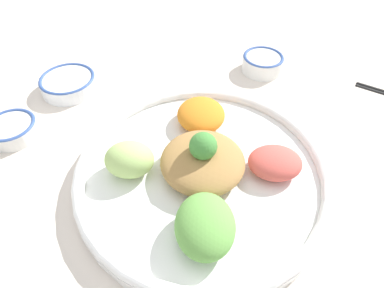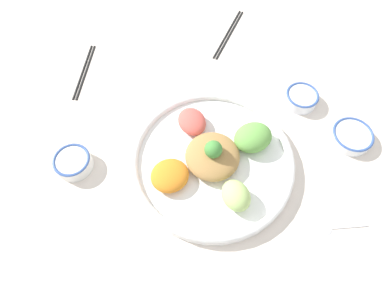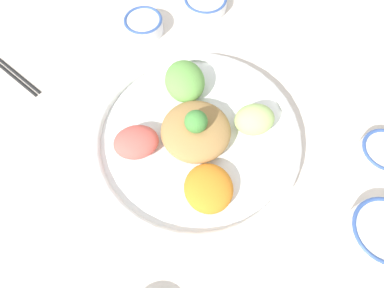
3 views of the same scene
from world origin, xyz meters
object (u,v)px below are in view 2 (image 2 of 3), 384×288
serving_spoon_main (331,226)px  chopsticks_pair_far (229,34)px  rice_bowl_blue (73,162)px  sauce_bowl_dark (352,136)px  salad_platter (213,159)px  sauce_bowl_red (301,98)px  chopsticks_pair_near (84,71)px

serving_spoon_main → chopsticks_pair_far: bearing=103.4°
rice_bowl_blue → chopsticks_pair_far: (0.44, -0.47, -0.02)m
rice_bowl_blue → sauce_bowl_dark: size_ratio=0.87×
salad_platter → rice_bowl_blue: bearing=85.7°
rice_bowl_blue → chopsticks_pair_far: rice_bowl_blue is taller
sauce_bowl_red → chopsticks_pair_far: 0.34m
chopsticks_pair_near → salad_platter: bearing=56.9°
rice_bowl_blue → chopsticks_pair_near: 0.32m
chopsticks_pair_far → salad_platter: bearing=16.2°
serving_spoon_main → sauce_bowl_red: bearing=87.9°
chopsticks_pair_far → serving_spoon_main: (-0.65, -0.14, -0.00)m
sauce_bowl_dark → serving_spoon_main: 0.26m
serving_spoon_main → rice_bowl_blue: bearing=161.3°
chopsticks_pair_far → serving_spoon_main: size_ratio=1.61×
salad_platter → chopsticks_pair_far: 0.48m
rice_bowl_blue → chopsticks_pair_near: bearing=-0.2°
rice_bowl_blue → chopsticks_pair_near: rice_bowl_blue is taller
sauce_bowl_dark → serving_spoon_main: size_ratio=0.80×
chopsticks_pair_near → chopsticks_pair_far: (0.12, -0.47, 0.00)m
salad_platter → sauce_bowl_red: (0.17, -0.28, -0.00)m
sauce_bowl_red → chopsticks_pair_far: (0.29, 0.16, -0.02)m
sauce_bowl_dark → serving_spoon_main: bearing=151.8°
rice_bowl_blue → serving_spoon_main: (-0.22, -0.61, -0.02)m
rice_bowl_blue → serving_spoon_main: 0.65m
sauce_bowl_dark → chopsticks_pair_near: bearing=67.1°
chopsticks_pair_near → chopsticks_pair_far: size_ratio=0.99×
sauce_bowl_dark → chopsticks_pair_near: (0.31, 0.73, -0.01)m
chopsticks_pair_far → sauce_bowl_dark: bearing=61.8°
salad_platter → sauce_bowl_dark: bearing=-84.4°
sauce_bowl_red → rice_bowl_blue: (-0.15, 0.63, 0.00)m
chopsticks_pair_far → chopsticks_pair_near: bearing=-45.9°
salad_platter → serving_spoon_main: 0.32m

